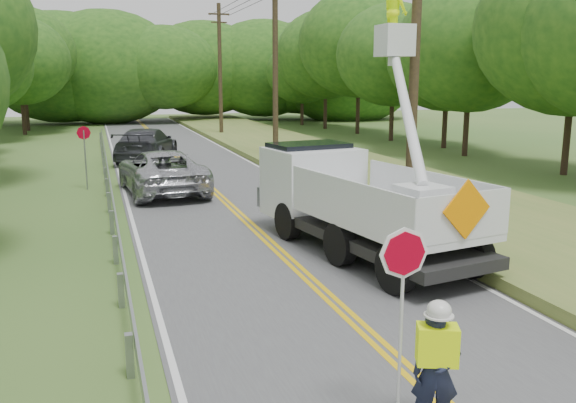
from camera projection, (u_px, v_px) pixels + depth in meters
name	position (u px, v px, depth m)	size (l,w,h in m)	color
ground	(404.00, 368.00, 9.48)	(140.00, 140.00, 0.00)	#3A6328
road	(223.00, 200.00, 22.55)	(7.20, 96.00, 0.03)	#4A4A4D
guardrail	(110.00, 187.00, 22.09)	(0.18, 48.00, 0.77)	gray
utility_poles	(321.00, 59.00, 25.79)	(1.60, 43.30, 10.00)	#2D2218
tall_grass_verge	(394.00, 186.00, 24.62)	(7.00, 96.00, 0.30)	#557030
treeline_right	(437.00, 49.00, 37.24)	(10.21, 55.39, 11.46)	#332319
treeline_horizon	(168.00, 68.00, 61.62)	(57.81, 14.90, 12.39)	#1D4716
flagger	(435.00, 362.00, 7.56)	(1.07, 0.59, 2.67)	#191E33
bucket_truck	(346.00, 184.00, 16.41)	(4.58, 7.76, 7.20)	black
suv_silver	(162.00, 171.00, 23.72)	(2.81, 6.10, 1.70)	#ABACB2
suv_darkgrey	(147.00, 144.00, 32.91)	(2.51, 6.17, 1.79)	#35363C
stop_sign_permanent	(85.00, 147.00, 24.32)	(0.55, 0.11, 2.59)	gray
yard_sign	(459.00, 205.00, 19.17)	(0.48, 0.18, 0.71)	white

